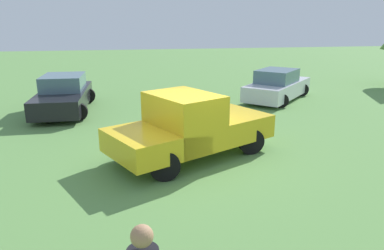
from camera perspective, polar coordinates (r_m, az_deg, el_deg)
The scene contains 4 objects.
ground_plane at distance 9.47m, azimuth -0.37°, elevation -5.90°, with size 80.00×80.00×0.00m, color #5B8C47.
pickup_truck at distance 9.48m, azimuth -0.56°, elevation -0.06°, with size 4.89×3.76×1.78m.
sedan_near at distance 17.32m, azimuth 13.58°, elevation 6.11°, with size 4.42×4.46×1.45m.
sedan_far at distance 15.51m, azimuth -19.89°, elevation 4.56°, with size 2.27×4.69×1.48m.
Camera 1 is at (1.61, 8.62, 3.57)m, focal length 33.22 mm.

